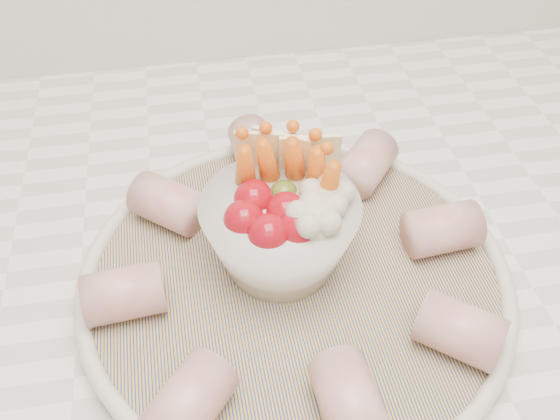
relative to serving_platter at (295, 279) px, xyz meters
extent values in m
cube|color=white|center=(0.01, 0.04, -0.03)|extent=(2.04, 0.62, 0.04)
cylinder|color=navy|center=(0.00, 0.00, 0.00)|extent=(0.33, 0.33, 0.01)
torus|color=silver|center=(0.00, 0.00, 0.00)|extent=(0.32, 0.32, 0.01)
sphere|color=#9E0A17|center=(-0.04, 0.01, 0.06)|extent=(0.03, 0.03, 0.03)
sphere|color=#9E0A17|center=(-0.02, -0.01, 0.06)|extent=(0.03, 0.03, 0.03)
sphere|color=#9E0A17|center=(0.00, -0.01, 0.06)|extent=(0.03, 0.03, 0.03)
sphere|color=#9E0A17|center=(-0.03, 0.03, 0.06)|extent=(0.03, 0.03, 0.03)
sphere|color=#9E0A17|center=(-0.01, 0.01, 0.06)|extent=(0.03, 0.03, 0.03)
sphere|color=#9E0A17|center=(0.01, 0.00, 0.06)|extent=(0.03, 0.03, 0.03)
sphere|color=#557125|center=(0.00, 0.03, 0.06)|extent=(0.02, 0.02, 0.02)
cone|color=#D95E14|center=(-0.01, 0.04, 0.07)|extent=(0.04, 0.04, 0.07)
cone|color=#D95E14|center=(0.01, 0.04, 0.07)|extent=(0.03, 0.04, 0.07)
cone|color=#D95E14|center=(0.02, 0.03, 0.07)|extent=(0.03, 0.04, 0.07)
cone|color=#D95E14|center=(-0.03, 0.04, 0.07)|extent=(0.02, 0.04, 0.07)
cone|color=#D95E14|center=(0.02, 0.02, 0.07)|extent=(0.02, 0.04, 0.07)
sphere|color=beige|center=(0.02, 0.01, 0.06)|extent=(0.03, 0.03, 0.03)
sphere|color=beige|center=(0.01, -0.01, 0.06)|extent=(0.03, 0.03, 0.03)
cube|color=#F8F3C1|center=(0.00, 0.05, 0.07)|extent=(0.04, 0.03, 0.05)
cube|color=#F8F3C1|center=(0.02, 0.05, 0.07)|extent=(0.05, 0.02, 0.05)
cube|color=#F8F3C1|center=(-0.01, 0.06, 0.07)|extent=(0.05, 0.02, 0.05)
cylinder|color=#B45259|center=(0.12, 0.01, 0.02)|extent=(0.06, 0.04, 0.04)
cylinder|color=#B45259|center=(0.08, 0.09, 0.02)|extent=(0.06, 0.06, 0.04)
cylinder|color=#B45259|center=(-0.01, 0.13, 0.02)|extent=(0.04, 0.06, 0.04)
cylinder|color=#B45259|center=(-0.09, 0.07, 0.02)|extent=(0.06, 0.06, 0.04)
cylinder|color=#B45259|center=(-0.12, -0.01, 0.02)|extent=(0.06, 0.04, 0.04)
cylinder|color=#B45259|center=(-0.08, -0.10, 0.02)|extent=(0.06, 0.06, 0.04)
cylinder|color=#B45259|center=(0.01, -0.12, 0.02)|extent=(0.04, 0.06, 0.04)
cylinder|color=#B45259|center=(0.09, -0.08, 0.02)|extent=(0.06, 0.06, 0.04)
camera|label=1|loc=(-0.06, -0.29, 0.36)|focal=40.00mm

